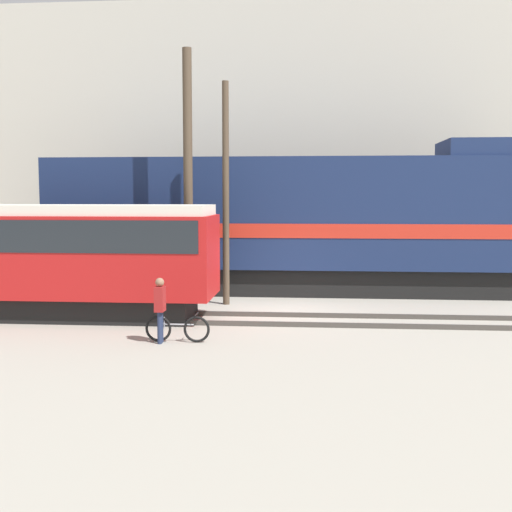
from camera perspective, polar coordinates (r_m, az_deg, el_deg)
The scene contains 10 objects.
ground_plane at distance 19.93m, azimuth 2.17°, elevation -5.07°, with size 120.00×120.00×0.00m, color #9E998C.
track_near at distance 18.55m, azimuth 1.96°, elevation -5.63°, with size 60.00×1.50×0.14m.
track_far at distance 24.12m, azimuth 2.66°, elevation -3.08°, with size 60.00×1.51×0.14m.
building_backdrop at distance 31.47m, azimuth 3.27°, elevation 9.84°, with size 47.93×6.00×12.15m.
freight_locomotive at distance 23.88m, azimuth 2.79°, elevation 2.96°, with size 17.43×3.04×5.58m.
streetcar at distance 20.04m, azimuth -19.42°, elevation 0.22°, with size 10.93×2.54×3.35m.
bicycle at distance 16.05m, azimuth -6.99°, elevation -6.44°, with size 1.62×0.44×0.72m.
person at distance 15.88m, azimuth -8.53°, elevation -4.23°, with size 0.22×0.36×1.62m.
utility_pole_left at distance 21.41m, azimuth -6.06°, elevation 6.91°, with size 0.30×0.30×8.40m.
utility_pole_center at distance 21.20m, azimuth -2.70°, elevation 5.50°, with size 0.22×0.22×7.32m.
Camera 1 is at (0.94, -19.58, 3.60)m, focal length 45.00 mm.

